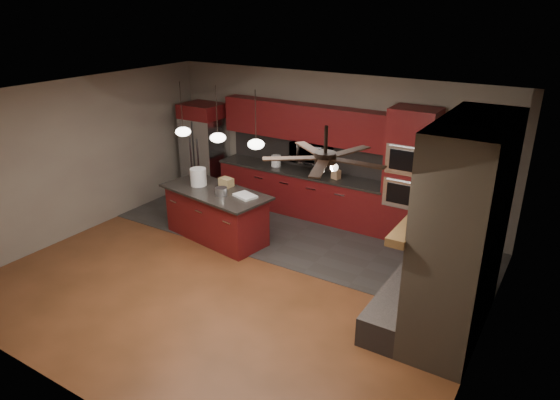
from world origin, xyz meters
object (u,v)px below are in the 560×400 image
Objects in this scene: oven_tower at (409,176)px; paint_tray at (245,196)px; counter_bucket at (276,161)px; kitchen_island at (216,214)px; white_bucket at (198,177)px; cardboard_box at (226,182)px; microwave at (311,152)px; refrigerator at (205,149)px; counter_box at (336,174)px; paint_can at (221,191)px.

oven_tower reaches higher than paint_tray.
counter_bucket is (-2.75, 0.01, -0.18)m from oven_tower.
white_bucket is at bearing -179.45° from kitchen_island.
white_bucket is 0.51m from cardboard_box.
microwave is at bearing 98.54° from paint_tray.
oven_tower is 3.47m from kitchen_island.
refrigerator is 2.46m from kitchen_island.
paint_tray is 1.92m from counter_box.
kitchen_island is 9.01× the size of cardboard_box.
counter_bucket is at bearing 72.08° from white_bucket.
refrigerator reaches higher than paint_can.
paint_tray is (1.05, -0.03, -0.14)m from white_bucket.
kitchen_island is at bearing -8.58° from white_bucket.
white_bucket reaches higher than kitchen_island.
refrigerator is 0.93× the size of kitchen_island.
oven_tower is 13.80× the size of counter_box.
counter_bucket is (0.56, 1.74, -0.07)m from white_bucket.
refrigerator is (-4.55, -0.07, -0.19)m from oven_tower.
paint_tray reaches higher than kitchen_island.
oven_tower is 2.76m from counter_bucket.
kitchen_island is 0.58m from paint_can.
refrigerator is 2.85m from paint_tray.
microwave is 0.37× the size of refrigerator.
paint_tray is 0.65m from cardboard_box.
microwave is 2.10m from paint_can.
kitchen_island is 1.89m from counter_bucket.
white_bucket reaches higher than counter_bucket.
paint_can is at bearing -15.11° from white_bucket.
counter_box is at bearing 52.05° from cardboard_box.
white_bucket is at bearing -53.07° from refrigerator.
cardboard_box reaches higher than paint_tray.
paint_tray is at bearing -15.52° from cardboard_box.
counter_bucket reaches higher than counter_box.
oven_tower reaches higher than refrigerator.
oven_tower is at bearing 0.93° from refrigerator.
counter_box is (-1.38, -0.04, -0.21)m from oven_tower.
white_bucket is 2.56m from counter_box.
cardboard_box is 1.07× the size of counter_bucket.
counter_box is at bearing 80.35° from paint_tray.
oven_tower reaches higher than kitchen_island.
paint_can is (-0.68, -1.96, -0.31)m from microwave.
white_bucket is at bearing 164.89° from paint_can.
cardboard_box is (-0.60, 0.25, 0.06)m from paint_tray.
paint_can is (-2.65, -1.91, -0.20)m from oven_tower.
cardboard_box is (1.70, -1.43, -0.00)m from refrigerator.
cardboard_box is 1.52m from counter_bucket.
refrigerator is 2.64m from paint_can.
white_bucket is 0.82× the size of paint_tray.
counter_bucket is at bearing 123.02° from paint_tray.
paint_can is at bearing -16.92° from kitchen_island.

